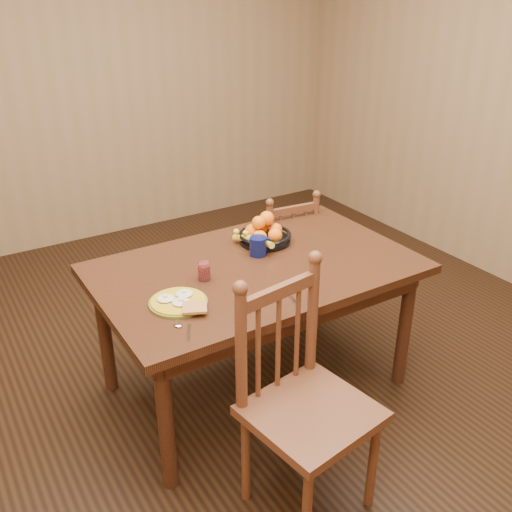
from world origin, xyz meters
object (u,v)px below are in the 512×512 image
chair_far (282,257)px  breakfast_plate (179,302)px  chair_near (304,403)px  dining_table (256,280)px  fruit_bowl (264,234)px  coffee_mug (259,246)px

chair_far → breakfast_plate: chair_far is taller
chair_near → breakfast_plate: size_ratio=3.42×
dining_table → chair_near: 0.80m
chair_near → breakfast_plate: (-0.26, 0.60, 0.25)m
breakfast_plate → chair_near: bearing=-67.0°
chair_far → dining_table: bearing=51.5°
chair_far → breakfast_plate: size_ratio=2.85×
chair_near → fruit_bowl: chair_near is taller
breakfast_plate → fruit_bowl: 0.77m
chair_near → fruit_bowl: (0.42, 0.96, 0.29)m
breakfast_plate → coffee_mug: 0.62m
chair_near → chair_far: bearing=50.8°
breakfast_plate → coffee_mug: coffee_mug is taller
dining_table → chair_far: (0.55, 0.56, -0.24)m
coffee_mug → fruit_bowl: 0.16m
dining_table → coffee_mug: bearing=51.1°
chair_far → coffee_mug: size_ratio=6.50×
chair_far → breakfast_plate: 1.31m
chair_far → breakfast_plate: bearing=40.0°
fruit_bowl → chair_far: bearing=43.9°
dining_table → fruit_bowl: fruit_bowl is taller
coffee_mug → fruit_bowl: fruit_bowl is taller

